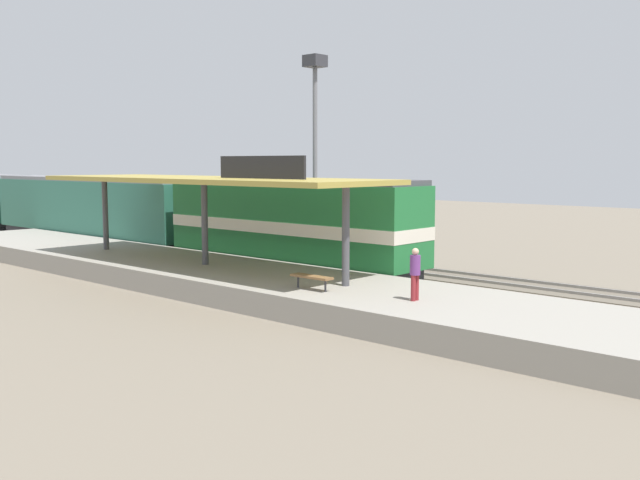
# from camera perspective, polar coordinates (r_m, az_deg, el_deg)

# --- Properties ---
(ground_plane) EXTENTS (120.00, 120.00, 0.00)m
(ground_plane) POSITION_cam_1_polar(r_m,az_deg,el_deg) (35.91, -0.94, -2.29)
(ground_plane) COLOR #706656
(track_near) EXTENTS (3.20, 110.00, 0.16)m
(track_near) POSITION_cam_1_polar(r_m,az_deg,el_deg) (34.49, -3.21, -2.60)
(track_near) COLOR #5F5649
(track_near) RESTS_ON ground
(track_far) EXTENTS (3.20, 110.00, 0.16)m
(track_far) POSITION_cam_1_polar(r_m,az_deg,el_deg) (37.83, 1.75, -1.81)
(track_far) COLOR #5F5649
(track_far) RESTS_ON ground
(platform) EXTENTS (6.00, 44.00, 0.90)m
(platform) POSITION_cam_1_polar(r_m,az_deg,el_deg) (31.40, -9.20, -2.78)
(platform) COLOR gray
(platform) RESTS_ON ground
(station_canopy) EXTENTS (5.20, 18.00, 4.70)m
(station_canopy) POSITION_cam_1_polar(r_m,az_deg,el_deg) (30.95, -9.22, 4.69)
(station_canopy) COLOR #47474C
(station_canopy) RESTS_ON platform
(platform_bench) EXTENTS (0.44, 1.70, 0.50)m
(platform_bench) POSITION_cam_1_polar(r_m,az_deg,el_deg) (24.79, -0.69, -3.01)
(platform_bench) COLOR #333338
(platform_bench) RESTS_ON platform
(locomotive) EXTENTS (2.93, 14.43, 4.44)m
(locomotive) POSITION_cam_1_polar(r_m,az_deg,el_deg) (33.75, -2.46, 1.28)
(locomotive) COLOR #28282D
(locomotive) RESTS_ON track_near
(passenger_carriage_front) EXTENTS (2.90, 20.00, 4.24)m
(passenger_carriage_front) POSITION_cam_1_polar(r_m,az_deg,el_deg) (48.09, -17.95, 2.35)
(passenger_carriage_front) COLOR #28282D
(passenger_carriage_front) RESTS_ON track_near
(light_mast) EXTENTS (1.10, 1.10, 11.70)m
(light_mast) POSITION_cam_1_polar(r_m,az_deg,el_deg) (43.17, -0.40, 10.33)
(light_mast) COLOR slate
(light_mast) RESTS_ON ground
(person_waiting) EXTENTS (0.34, 0.34, 1.71)m
(person_waiting) POSITION_cam_1_polar(r_m,az_deg,el_deg) (22.97, 7.66, -2.52)
(person_waiting) COLOR maroon
(person_waiting) RESTS_ON platform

